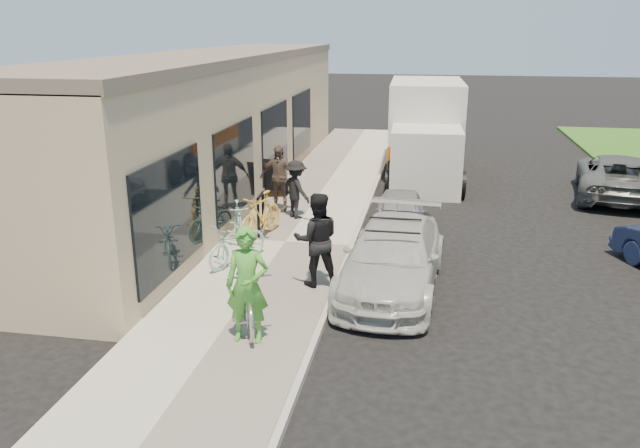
{
  "coord_description": "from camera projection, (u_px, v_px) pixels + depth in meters",
  "views": [
    {
      "loc": [
        1.25,
        -10.44,
        4.95
      ],
      "look_at": [
        -0.94,
        1.67,
        1.05
      ],
      "focal_mm": 35.0,
      "sensor_mm": 36.0,
      "label": 1
    }
  ],
  "objects": [
    {
      "name": "sedan_white",
      "position": [
        393.0,
        257.0,
        12.18
      ],
      "size": [
        2.12,
        4.58,
        1.34
      ],
      "rotation": [
        0.0,
        0.0,
        -0.07
      ],
      "color": "#B9B9B4",
      "rests_on": "ground"
    },
    {
      "name": "man_standing",
      "position": [
        317.0,
        240.0,
        11.9
      ],
      "size": [
        1.04,
        0.9,
        1.84
      ],
      "primitive_type": "imported",
      "rotation": [
        0.0,
        0.0,
        3.4
      ],
      "color": "black",
      "rests_on": "sidewalk"
    },
    {
      "name": "storefront",
      "position": [
        219.0,
        123.0,
        19.24
      ],
      "size": [
        3.6,
        20.0,
        4.22
      ],
      "color": "#CDB78E",
      "rests_on": "ground"
    },
    {
      "name": "cruiser_bike_c",
      "position": [
        261.0,
        215.0,
        14.76
      ],
      "size": [
        0.94,
        1.85,
        1.07
      ],
      "primitive_type": "imported",
      "rotation": [
        0.0,
        0.0,
        -0.26
      ],
      "color": "gold",
      "rests_on": "sidewalk"
    },
    {
      "name": "far_car_gray",
      "position": [
        617.0,
        176.0,
        18.78
      ],
      "size": [
        3.0,
        5.02,
        1.31
      ],
      "primitive_type": "imported",
      "rotation": [
        0.0,
        0.0,
        2.95
      ],
      "color": "#535558",
      "rests_on": "ground"
    },
    {
      "name": "ground",
      "position": [
        354.0,
        308.0,
        11.5
      ],
      "size": [
        120.0,
        120.0,
        0.0
      ],
      "primitive_type": "plane",
      "color": "black",
      "rests_on": "ground"
    },
    {
      "name": "moving_truck",
      "position": [
        425.0,
        134.0,
        21.47
      ],
      "size": [
        2.63,
        6.54,
        3.17
      ],
      "rotation": [
        0.0,
        0.0,
        0.03
      ],
      "color": "silver",
      "rests_on": "ground"
    },
    {
      "name": "bike_rack",
      "position": [
        261.0,
        210.0,
        15.01
      ],
      "size": [
        0.12,
        0.7,
        0.98
      ],
      "rotation": [
        0.0,
        0.0,
        0.08
      ],
      "color": "black",
      "rests_on": "sidewalk"
    },
    {
      "name": "sidewalk",
      "position": [
        286.0,
        244.0,
        14.63
      ],
      "size": [
        3.0,
        34.0,
        0.15
      ],
      "primitive_type": "cube",
      "color": "#B2AEA0",
      "rests_on": "ground"
    },
    {
      "name": "sedan_silver",
      "position": [
        401.0,
        212.0,
        15.59
      ],
      "size": [
        1.38,
        3.08,
        1.03
      ],
      "primitive_type": "imported",
      "rotation": [
        0.0,
        0.0,
        0.05
      ],
      "color": "#A2A1A7",
      "rests_on": "ground"
    },
    {
      "name": "curb",
      "position": [
        351.0,
        249.0,
        14.37
      ],
      "size": [
        0.12,
        34.0,
        0.13
      ],
      "primitive_type": "cube",
      "color": "#A49F96",
      "rests_on": "ground"
    },
    {
      "name": "bystander_b",
      "position": [
        279.0,
        178.0,
        16.81
      ],
      "size": [
        1.08,
        0.5,
        1.81
      ],
      "primitive_type": "imported",
      "rotation": [
        0.0,
        0.0,
        -0.06
      ],
      "color": "brown",
      "rests_on": "sidewalk"
    },
    {
      "name": "tandem_bike",
      "position": [
        247.0,
        293.0,
        10.44
      ],
      "size": [
        1.44,
        2.19,
        1.09
      ],
      "primitive_type": "imported",
      "rotation": [
        0.0,
        0.0,
        0.38
      ],
      "color": "#A9AAAC",
      "rests_on": "sidewalk"
    },
    {
      "name": "woman_rider",
      "position": [
        247.0,
        285.0,
        9.74
      ],
      "size": [
        0.7,
        0.48,
        1.88
      ],
      "primitive_type": "imported",
      "rotation": [
        0.0,
        0.0,
        0.04
      ],
      "color": "green",
      "rests_on": "sidewalk"
    },
    {
      "name": "cruiser_bike_b",
      "position": [
        238.0,
        243.0,
        13.13
      ],
      "size": [
        1.25,
        1.8,
        0.89
      ],
      "primitive_type": "imported",
      "rotation": [
        0.0,
        0.0,
        -0.43
      ],
      "color": "#8BD0C2",
      "rests_on": "sidewalk"
    },
    {
      "name": "cruiser_bike_a",
      "position": [
        238.0,
        221.0,
        14.59
      ],
      "size": [
        0.97,
        1.55,
        0.9
      ],
      "primitive_type": "imported",
      "rotation": [
        0.0,
        0.0,
        0.4
      ],
      "color": "#8BD0C2",
      "rests_on": "sidewalk"
    },
    {
      "name": "sandwich_board",
      "position": [
        274.0,
        179.0,
        18.33
      ],
      "size": [
        0.76,
        0.77,
        1.05
      ],
      "rotation": [
        0.0,
        0.0,
        0.22
      ],
      "color": "black",
      "rests_on": "sidewalk"
    },
    {
      "name": "bystander_a",
      "position": [
        296.0,
        189.0,
        16.21
      ],
      "size": [
        1.11,
        1.08,
        1.53
      ],
      "primitive_type": "imported",
      "rotation": [
        0.0,
        0.0,
        2.42
      ],
      "color": "black",
      "rests_on": "sidewalk"
    }
  ]
}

